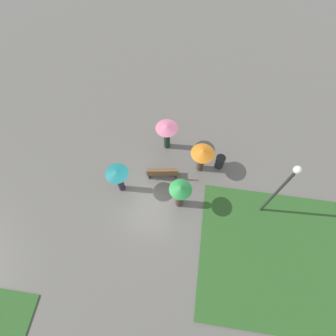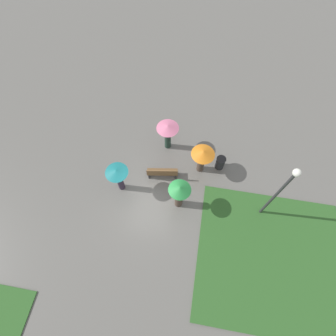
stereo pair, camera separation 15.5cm
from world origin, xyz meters
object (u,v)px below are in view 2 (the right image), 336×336
Objects in this scene: crowd_person_teal at (118,175)px; park_bench at (162,173)px; lamp_post at (282,189)px; crowd_person_orange at (202,156)px; trash_bin at (220,163)px; crowd_person_pink at (168,132)px; crowd_person_green at (179,193)px.

park_bench is at bearing 112.29° from crowd_person_teal.
park_bench is 0.37× the size of lamp_post.
crowd_person_teal is at bearing -134.12° from crowd_person_orange.
crowd_person_pink is (3.01, -0.86, 0.97)m from trash_bin.
park_bench is 2.27m from crowd_person_orange.
crowd_person_green is at bearing 53.20° from trash_bin.
crowd_person_pink reaches higher than park_bench.
crowd_person_teal is (1.94, 2.97, 0.03)m from crowd_person_pink.
crowd_person_teal is (3.92, 1.79, 0.07)m from crowd_person_orange.
crowd_person_teal reaches higher than crowd_person_pink.
trash_bin is 5.47m from crowd_person_teal.
crowd_person_orange reaches higher than trash_bin.
crowd_person_green is (0.85, 2.19, 0.01)m from crowd_person_orange.
crowd_person_teal is (3.07, -0.40, 0.06)m from crowd_person_green.
lamp_post is 7.34m from crowd_person_teal.
crowd_person_pink is at bearing -97.34° from park_bench.
lamp_post is (-5.20, 1.13, 2.41)m from park_bench.
crowd_person_green is (-1.13, 3.37, -0.03)m from crowd_person_pink.
trash_bin is (-2.96, -1.14, -0.05)m from park_bench.
lamp_post is 4.03m from trash_bin.
crowd_person_pink is (5.26, -3.13, -1.49)m from lamp_post.
crowd_person_orange is at bearing 110.89° from crowd_person_teal.
crowd_person_orange is 4.31m from crowd_person_teal.
trash_bin is at bearing -45.36° from lamp_post.
trash_bin is 1.42m from crowd_person_orange.
lamp_post is 2.33× the size of crowd_person_teal.
park_bench is at bearing -135.59° from crowd_person_orange.
crowd_person_orange is 0.94× the size of crowd_person_teal.
lamp_post is at bearing 158.81° from park_bench.
park_bench is 3.17m from trash_bin.
park_bench is 0.92× the size of crowd_person_orange.
crowd_person_green is (-1.08, 1.37, 0.89)m from park_bench.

